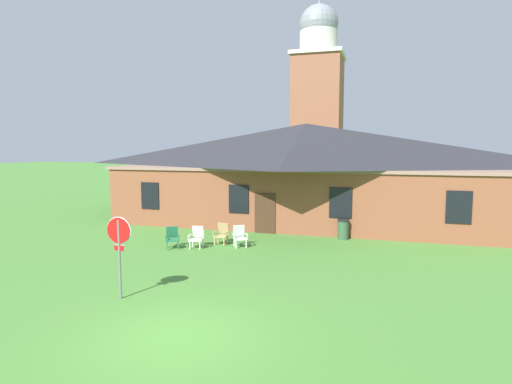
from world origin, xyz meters
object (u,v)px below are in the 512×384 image
at_px(lawn_chair_near_door, 197,237).
at_px(lawn_chair_middle, 240,236).
at_px(stop_sign, 119,241).
at_px(lawn_chair_by_porch, 172,237).
at_px(lawn_chair_left_end, 222,233).
at_px(trash_bin, 343,229).

bearing_deg(lawn_chair_near_door, lawn_chair_middle, 22.62).
bearing_deg(stop_sign, lawn_chair_by_porch, 104.21).
bearing_deg(lawn_chair_left_end, lawn_chair_by_porch, -142.38).
bearing_deg(lawn_chair_left_end, lawn_chair_middle, -16.75).
height_order(stop_sign, lawn_chair_left_end, stop_sign).
distance_m(lawn_chair_middle, trash_bin, 5.22).
bearing_deg(lawn_chair_near_door, trash_bin, 30.76).
relative_size(lawn_chair_left_end, lawn_chair_middle, 1.00).
bearing_deg(lawn_chair_by_porch, lawn_chair_middle, 21.82).
bearing_deg(lawn_chair_left_end, stop_sign, -92.14).
xyz_separation_m(lawn_chair_left_end, trash_bin, (5.30, 2.61, -0.00)).
relative_size(lawn_chair_left_end, trash_bin, 0.98).
distance_m(lawn_chair_by_porch, lawn_chair_middle, 2.99).
height_order(lawn_chair_by_porch, lawn_chair_middle, same).
bearing_deg(trash_bin, lawn_chair_middle, -146.28).
bearing_deg(trash_bin, lawn_chair_near_door, -149.24).
relative_size(lawn_chair_near_door, lawn_chair_middle, 1.00).
xyz_separation_m(stop_sign, lawn_chair_near_door, (-0.52, 6.46, -1.23)).
height_order(lawn_chair_left_end, trash_bin, trash_bin).
distance_m(lawn_chair_by_porch, lawn_chair_near_door, 1.09).
bearing_deg(lawn_chair_middle, lawn_chair_near_door, -157.38).
xyz_separation_m(lawn_chair_near_door, lawn_chair_left_end, (0.80, 1.02, 0.00)).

